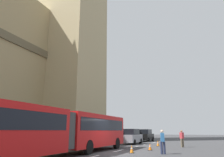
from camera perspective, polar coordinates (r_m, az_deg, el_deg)
The scene contains 10 objects.
ground_plane at distance 16.73m, azimuth -0.48°, elevation -19.75°, with size 160.00×160.00×0.00m, color #424244.
lane_centre_marking at distance 18.25m, azimuth 1.75°, elevation -19.27°, with size 39.00×0.16×0.01m.
articulated_bus at distance 14.25m, azimuth -14.81°, elevation -13.24°, with size 17.79×2.54×2.90m.
sedan_lead at distance 27.33m, azimuth 5.28°, elevation -15.62°, with size 4.40×1.86×1.85m.
sedan_trailing at distance 34.89m, azimuth 9.21°, elevation -15.18°, with size 4.40×1.86×1.85m.
traffic_cone_west at distance 16.50m, azimuth 5.45°, elevation -18.78°, with size 0.36×0.36×0.58m.
traffic_cone_middle at distance 19.01m, azimuth 10.43°, elevation -18.01°, with size 0.36×0.36×0.58m.
traffic_cone_east at distance 24.18m, azimuth 12.52°, elevation -17.05°, with size 0.36×0.36×0.58m.
pedestrian_near_cones at distance 16.05m, azimuth 13.75°, elevation -16.33°, with size 0.45×0.35×1.69m.
pedestrian_by_kerb at distance 23.05m, azimuth 18.70°, elevation -15.24°, with size 0.46×0.45×1.69m.
Camera 1 is at (-15.22, -6.76, 1.62)m, focal length 33.21 mm.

